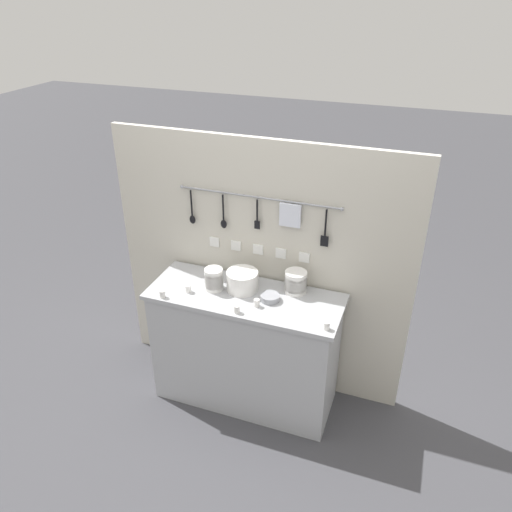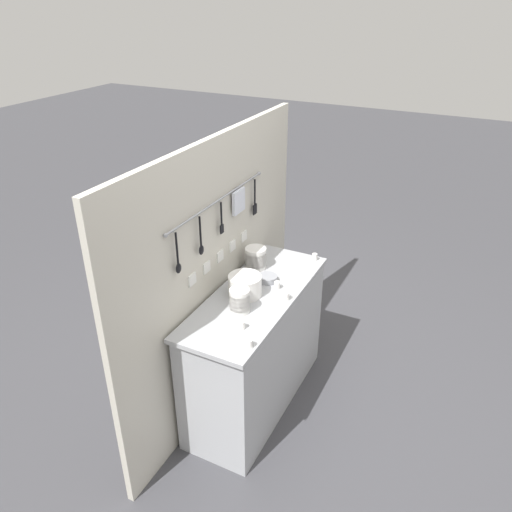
# 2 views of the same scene
# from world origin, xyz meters

# --- Properties ---
(ground_plane) EXTENTS (20.00, 20.00, 0.00)m
(ground_plane) POSITION_xyz_m (0.00, 0.00, 0.00)
(ground_plane) COLOR #424247
(counter) EXTENTS (1.28, 0.49, 0.88)m
(counter) POSITION_xyz_m (0.00, 0.00, 0.44)
(counter) COLOR #ADAFB5
(counter) RESTS_ON ground
(back_wall) EXTENTS (2.08, 0.08, 1.84)m
(back_wall) POSITION_xyz_m (0.00, 0.28, 0.92)
(back_wall) COLOR beige
(back_wall) RESTS_ON ground
(bowl_stack_back_corner) EXTENTS (0.12, 0.12, 0.15)m
(bowl_stack_back_corner) POSITION_xyz_m (-0.22, 0.00, 0.96)
(bowl_stack_back_corner) COLOR white
(bowl_stack_back_corner) RESTS_ON counter
(bowl_stack_short_front) EXTENTS (0.14, 0.14, 0.15)m
(bowl_stack_short_front) POSITION_xyz_m (0.30, 0.15, 0.95)
(bowl_stack_short_front) COLOR white
(bowl_stack_short_front) RESTS_ON counter
(plate_stack) EXTENTS (0.21, 0.21, 0.13)m
(plate_stack) POSITION_xyz_m (-0.04, 0.06, 0.95)
(plate_stack) COLOR white
(plate_stack) RESTS_ON counter
(steel_mixing_bowl) EXTENTS (0.12, 0.12, 0.04)m
(steel_mixing_bowl) POSITION_xyz_m (0.17, 0.00, 0.90)
(steel_mixing_bowl) COLOR #93969E
(steel_mixing_bowl) RESTS_ON counter
(cup_beside_plates) EXTENTS (0.04, 0.04, 0.05)m
(cup_beside_plates) POSITION_xyz_m (-0.49, -0.21, 0.90)
(cup_beside_plates) COLOR white
(cup_beside_plates) RESTS_ON counter
(cup_by_caddy) EXTENTS (0.04, 0.04, 0.05)m
(cup_by_caddy) POSITION_xyz_m (-0.36, -0.09, 0.90)
(cup_by_caddy) COLOR white
(cup_by_caddy) RESTS_ON counter
(cup_front_left) EXTENTS (0.04, 0.04, 0.05)m
(cup_front_left) POSITION_xyz_m (0.58, -0.17, 0.90)
(cup_front_left) COLOR white
(cup_front_left) RESTS_ON counter
(cup_centre) EXTENTS (0.04, 0.04, 0.05)m
(cup_centre) POSITION_xyz_m (0.12, -0.09, 0.90)
(cup_centre) COLOR white
(cup_centre) RESTS_ON counter
(cup_back_right) EXTENTS (0.04, 0.04, 0.05)m
(cup_back_right) POSITION_xyz_m (0.02, -0.20, 0.90)
(cup_back_right) COLOR white
(cup_back_right) RESTS_ON counter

